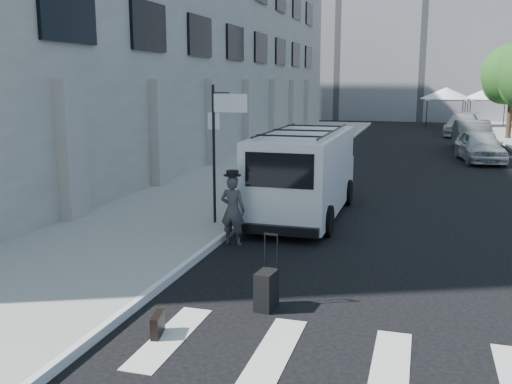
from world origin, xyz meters
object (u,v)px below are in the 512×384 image
Objects in this scene: parked_car_b at (472,135)px; parked_car_c at (463,124)px; briefcase at (158,325)px; businessman at (233,210)px; parked_car_a at (480,146)px; suitcase at (266,290)px; cargo_van at (305,173)px.

parked_car_b is 8.69m from parked_car_c.
parked_car_b reaches higher than briefcase.
briefcase is 0.09× the size of parked_car_b.
businessman is 17.47m from parked_car_a.
briefcase is 0.35× the size of suitcase.
parked_car_c reaches higher than briefcase.
briefcase is at bearing -92.93° from parked_car_c.
suitcase reaches higher than briefcase.
parked_car_b is at bearing 82.09° from parked_car_a.
parked_car_a is 13.31m from parked_car_c.
briefcase is 21.97m from parked_car_a.
businessman is at bearing -95.48° from parked_car_c.
businessman is 30.20m from parked_car_c.
businessman is at bearing 123.93° from suitcase.
businessman reaches higher than suitcase.
parked_car_c is (5.67, 26.12, -0.43)m from cargo_van.
briefcase is 0.10× the size of parked_car_a.
cargo_van is (-0.76, 6.81, 0.87)m from suitcase.
parked_car_c is at bearing 82.09° from parked_car_a.
briefcase is 0.08× the size of parked_car_c.
briefcase is 0.07× the size of cargo_van.
cargo_van is at bearing -103.34° from businessman.
cargo_van reaches higher than businessman.
parked_car_a reaches higher than briefcase.
parked_car_b is (6.20, 25.68, 0.64)m from briefcase.
parked_car_c is (6.68, 29.45, -0.04)m from businessman.
cargo_van is at bearing -94.96° from parked_car_c.
parked_car_b is (4.91, 24.23, 0.48)m from suitcase.
briefcase is at bearing -114.30° from parked_car_a.
cargo_van is at bearing -121.79° from parked_car_a.
parked_car_a is (6.68, 16.14, -0.07)m from businessman.
businessman is 0.37× the size of parked_car_a.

